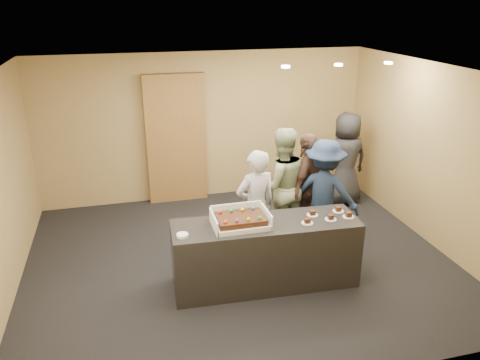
{
  "coord_description": "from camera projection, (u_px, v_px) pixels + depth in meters",
  "views": [
    {
      "loc": [
        -1.48,
        -5.74,
        3.57
      ],
      "look_at": [
        0.01,
        0.0,
        1.25
      ],
      "focal_mm": 35.0,
      "sensor_mm": 36.0,
      "label": 1
    }
  ],
  "objects": [
    {
      "name": "person_sage_man",
      "position": [
        281.0,
        186.0,
        7.09
      ],
      "size": [
        0.9,
        0.71,
        1.81
      ],
      "primitive_type": "imported",
      "rotation": [
        0.0,
        0.0,
        3.17
      ],
      "color": "#92A076",
      "rests_on": "floor"
    },
    {
      "name": "plate_stack",
      "position": [
        182.0,
        235.0,
        5.58
      ],
      "size": [
        0.14,
        0.14,
        0.04
      ],
      "primitive_type": "cylinder",
      "color": "white",
      "rests_on": "serving_counter"
    },
    {
      "name": "slice_a",
      "position": [
        307.0,
        222.0,
        5.91
      ],
      "size": [
        0.15,
        0.15,
        0.07
      ],
      "color": "white",
      "rests_on": "serving_counter"
    },
    {
      "name": "person_brown_extra",
      "position": [
        307.0,
        185.0,
        7.26
      ],
      "size": [
        0.99,
        0.99,
        1.69
      ],
      "primitive_type": "imported",
      "rotation": [
        0.0,
        0.0,
        3.93
      ],
      "color": "brown",
      "rests_on": "floor"
    },
    {
      "name": "storage_cabinet",
      "position": [
        176.0,
        139.0,
        8.43
      ],
      "size": [
        1.07,
        0.15,
        2.35
      ],
      "primitive_type": "cube",
      "color": "brown",
      "rests_on": "floor"
    },
    {
      "name": "serving_counter",
      "position": [
        265.0,
        254.0,
        6.1
      ],
      "size": [
        2.43,
        0.82,
        0.9
      ],
      "primitive_type": "cube",
      "rotation": [
        0.0,
        0.0,
        -0.05
      ],
      "color": "black",
      "rests_on": "floor"
    },
    {
      "name": "slice_d",
      "position": [
        338.0,
        210.0,
        6.24
      ],
      "size": [
        0.15,
        0.15,
        0.07
      ],
      "color": "white",
      "rests_on": "serving_counter"
    },
    {
      "name": "cake_box",
      "position": [
        240.0,
        221.0,
        5.86
      ],
      "size": [
        0.7,
        0.48,
        0.21
      ],
      "color": "white",
      "rests_on": "serving_counter"
    },
    {
      "name": "person_dark_suit",
      "position": [
        346.0,
        159.0,
        8.42
      ],
      "size": [
        0.87,
        0.6,
        1.7
      ],
      "primitive_type": "imported",
      "rotation": [
        0.0,
        0.0,
        3.22
      ],
      "color": "#232328",
      "rests_on": "floor"
    },
    {
      "name": "person_navy_man",
      "position": [
        324.0,
        193.0,
        7.02
      ],
      "size": [
        1.23,
        1.1,
        1.66
      ],
      "primitive_type": "imported",
      "rotation": [
        0.0,
        0.0,
        2.56
      ],
      "color": "#1C2B45",
      "rests_on": "floor"
    },
    {
      "name": "slice_b",
      "position": [
        312.0,
        214.0,
        6.13
      ],
      "size": [
        0.15,
        0.15,
        0.07
      ],
      "color": "white",
      "rests_on": "serving_counter"
    },
    {
      "name": "slice_c",
      "position": [
        331.0,
        218.0,
        6.01
      ],
      "size": [
        0.15,
        0.15,
        0.07
      ],
      "color": "white",
      "rests_on": "serving_counter"
    },
    {
      "name": "person_server_grey",
      "position": [
        256.0,
        207.0,
        6.55
      ],
      "size": [
        0.68,
        0.52,
        1.66
      ],
      "primitive_type": "imported",
      "rotation": [
        0.0,
        0.0,
        3.36
      ],
      "color": "#AEADB3",
      "rests_on": "floor"
    },
    {
      "name": "slice_e",
      "position": [
        349.0,
        215.0,
        6.08
      ],
      "size": [
        0.15,
        0.15,
        0.07
      ],
      "color": "white",
      "rests_on": "serving_counter"
    },
    {
      "name": "ceiling_spotlights",
      "position": [
        338.0,
        65.0,
        6.67
      ],
      "size": [
        1.72,
        0.12,
        0.03
      ],
      "color": "#FFEAC6",
      "rests_on": "ceiling"
    },
    {
      "name": "room",
      "position": [
        239.0,
        173.0,
        6.33
      ],
      "size": [
        6.04,
        6.0,
        2.7
      ],
      "color": "black",
      "rests_on": "ground"
    },
    {
      "name": "sheet_cake",
      "position": [
        240.0,
        219.0,
        5.82
      ],
      "size": [
        0.6,
        0.41,
        0.12
      ],
      "color": "black",
      "rests_on": "cake_box"
    }
  ]
}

